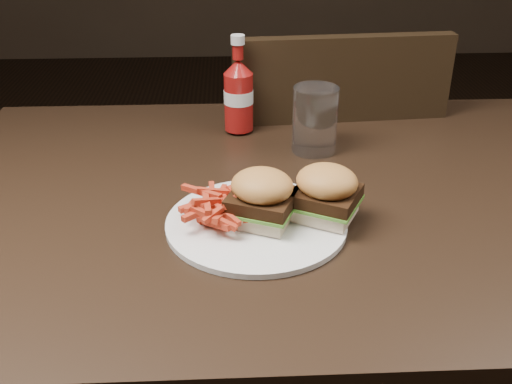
{
  "coord_description": "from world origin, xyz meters",
  "views": [
    {
      "loc": [
        -0.12,
        -0.84,
        1.2
      ],
      "look_at": [
        -0.08,
        -0.1,
        0.8
      ],
      "focal_mm": 42.0,
      "sensor_mm": 36.0,
      "label": 1
    }
  ],
  "objects_px": {
    "tumbler": "(315,122)",
    "plate": "(256,223)",
    "chair_far": "(312,206)",
    "ketchup_bottle": "(239,102)",
    "dining_table": "(303,199)"
  },
  "relations": [
    {
      "from": "plate",
      "to": "chair_far",
      "type": "bearing_deg",
      "value": 74.07
    },
    {
      "from": "dining_table",
      "to": "ketchup_bottle",
      "type": "relative_size",
      "value": 10.93
    },
    {
      "from": "plate",
      "to": "tumbler",
      "type": "height_order",
      "value": "tumbler"
    },
    {
      "from": "chair_far",
      "to": "tumbler",
      "type": "xyz_separation_m",
      "value": [
        -0.06,
        -0.35,
        0.38
      ]
    },
    {
      "from": "tumbler",
      "to": "plate",
      "type": "bearing_deg",
      "value": -114.22
    },
    {
      "from": "ketchup_bottle",
      "to": "tumbler",
      "type": "relative_size",
      "value": 0.88
    },
    {
      "from": "chair_far",
      "to": "ketchup_bottle",
      "type": "height_order",
      "value": "ketchup_bottle"
    },
    {
      "from": "dining_table",
      "to": "chair_far",
      "type": "bearing_deg",
      "value": 79.4
    },
    {
      "from": "dining_table",
      "to": "plate",
      "type": "relative_size",
      "value": 4.66
    },
    {
      "from": "ketchup_bottle",
      "to": "tumbler",
      "type": "distance_m",
      "value": 0.16
    },
    {
      "from": "plate",
      "to": "dining_table",
      "type": "bearing_deg",
      "value": 54.06
    },
    {
      "from": "dining_table",
      "to": "chair_far",
      "type": "xyz_separation_m",
      "value": [
        0.09,
        0.5,
        -0.3
      ]
    },
    {
      "from": "plate",
      "to": "ketchup_bottle",
      "type": "bearing_deg",
      "value": 92.7
    },
    {
      "from": "plate",
      "to": "ketchup_bottle",
      "type": "xyz_separation_m",
      "value": [
        -0.02,
        0.35,
        0.06
      ]
    },
    {
      "from": "dining_table",
      "to": "tumbler",
      "type": "relative_size",
      "value": 9.58
    }
  ]
}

